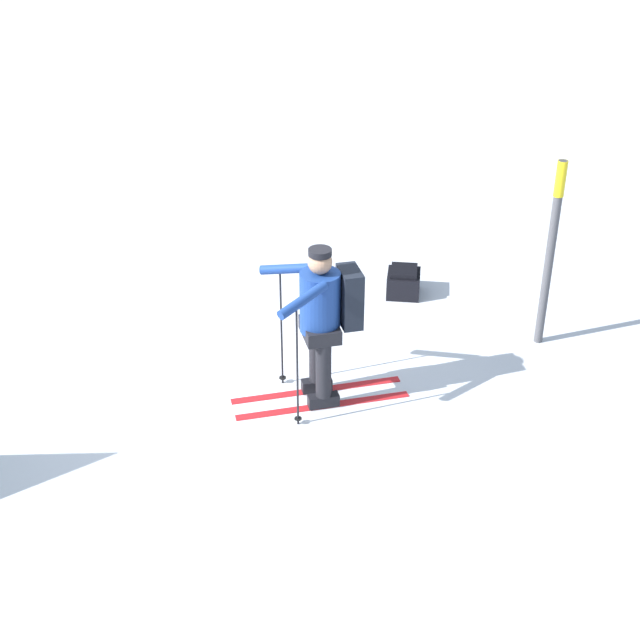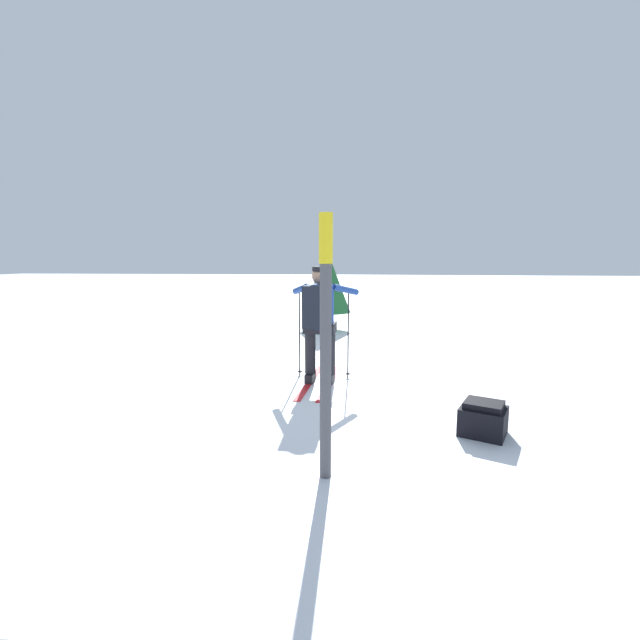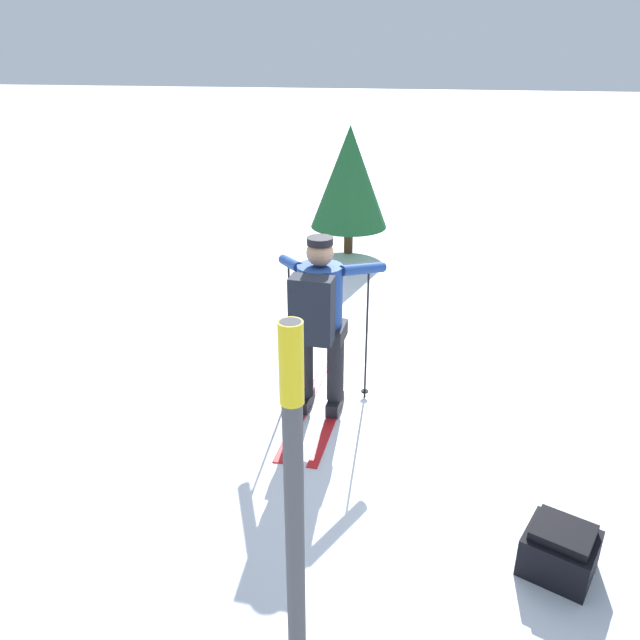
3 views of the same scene
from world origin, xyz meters
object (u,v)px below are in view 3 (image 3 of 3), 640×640
(trail_marker, at_px, (294,497))
(pine_tree, at_px, (350,177))
(dropped_backpack, at_px, (560,551))
(skier, at_px, (319,315))

(trail_marker, bearing_deg, pine_tree, -174.88)
(dropped_backpack, distance_m, pine_tree, 6.60)
(dropped_backpack, bearing_deg, skier, -131.32)
(skier, height_order, trail_marker, trail_marker)
(dropped_backpack, xyz_separation_m, trail_marker, (0.98, -1.47, 1.03))
(dropped_backpack, xyz_separation_m, pine_tree, (-6.17, -2.11, 1.02))
(skier, distance_m, trail_marker, 2.59)
(skier, bearing_deg, trail_marker, 7.20)
(skier, xyz_separation_m, trail_marker, (2.56, 0.32, 0.24))
(trail_marker, bearing_deg, dropped_backpack, 123.80)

